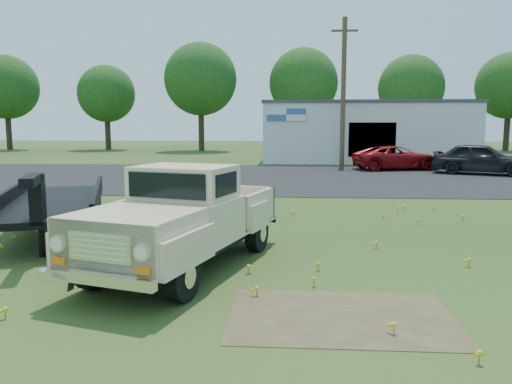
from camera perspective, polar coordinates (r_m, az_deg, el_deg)
ground at (r=9.84m, az=-0.86°, el=-7.37°), size 140.00×140.00×0.00m
asphalt_lot at (r=24.61m, az=2.08°, el=1.73°), size 90.00×14.00×0.02m
dirt_patch_a at (r=6.99m, az=9.70°, el=-13.89°), size 3.00×2.00×0.01m
dirt_patch_b at (r=13.51m, az=-8.09°, el=-3.29°), size 2.20×1.60×0.01m
commercial_building at (r=36.83m, az=12.17°, el=6.82°), size 14.20×8.20×4.15m
utility_pole_mid at (r=31.69m, az=9.95°, el=11.28°), size 1.60×0.30×9.00m
treeline_a at (r=57.36m, az=-26.67°, el=10.64°), size 6.40×6.40×9.52m
treeline_b at (r=53.94m, az=-16.73°, el=10.68°), size 5.76×5.76×8.57m
treeline_c at (r=49.94m, az=-6.35°, el=12.68°), size 7.04×7.04×10.47m
treeline_d at (r=50.14m, az=5.45°, el=12.31°), size 6.72×6.72×10.00m
treeline_e at (r=49.86m, az=17.29°, el=11.30°), size 6.08×6.08×9.04m
treeline_f at (r=55.32m, az=27.00°, el=10.75°), size 6.40×6.40×9.52m
vintage_pickup_truck at (r=8.98m, az=-8.11°, el=-2.85°), size 3.36×5.46×1.85m
flatbed_trailer at (r=12.78m, az=-22.07°, el=-0.60°), size 3.99×6.48×1.68m
red_pickup at (r=29.60m, az=15.74°, el=3.76°), size 5.22×3.26×1.34m
dark_sedan at (r=28.32m, az=24.33°, el=3.47°), size 5.10×3.69×1.61m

